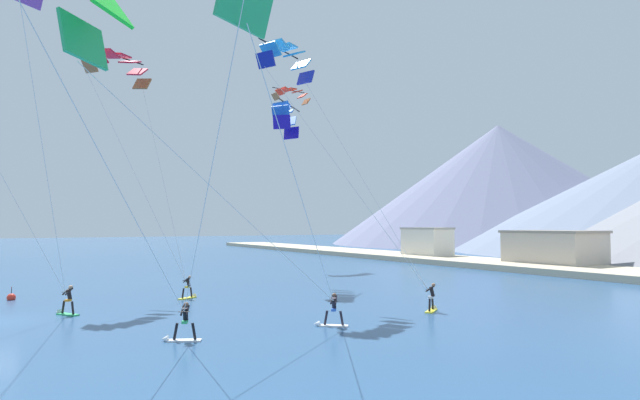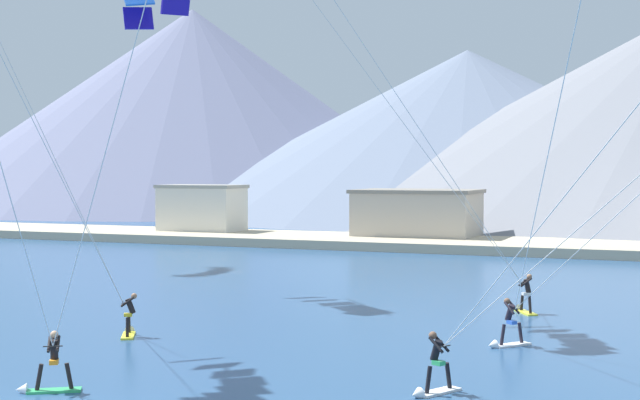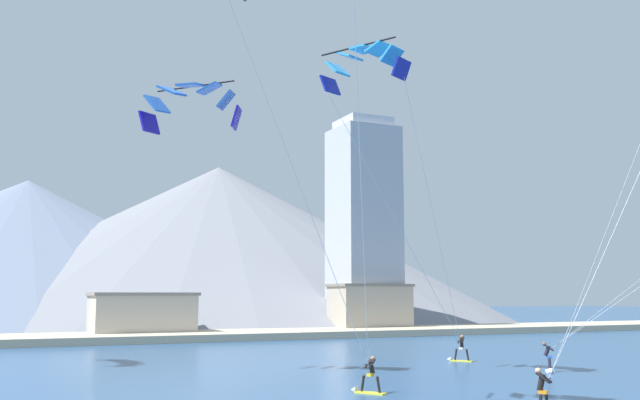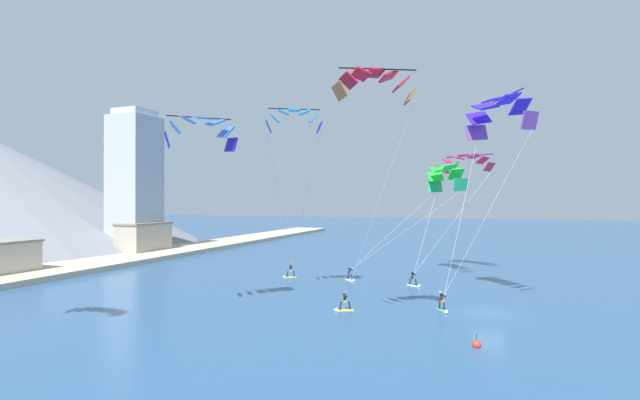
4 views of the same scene
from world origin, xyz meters
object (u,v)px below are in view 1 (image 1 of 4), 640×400
race_marker_buoy (11,298)px  parafoil_kite_distant_low_drift (291,94)px  kitesurfer_far_right (432,302)px  kitesurfer_near_trail (330,316)px  parafoil_kite_far_left (119,66)px  parafoil_kite_distant_high_outer (285,116)px  kitesurfer_near_lead (180,329)px  parafoil_kite_far_right (287,59)px  kitesurfer_mid_center (66,306)px  kitesurfer_far_left (190,291)px

race_marker_buoy → parafoil_kite_distant_low_drift: bearing=119.3°
kitesurfer_far_right → kitesurfer_near_trail: bearing=-85.5°
kitesurfer_far_right → parafoil_kite_far_left: size_ratio=0.10×
parafoil_kite_distant_high_outer → race_marker_buoy: bearing=-90.2°
kitesurfer_near_trail → kitesurfer_near_lead: bearing=-95.2°
kitesurfer_far_right → parafoil_kite_distant_high_outer: size_ratio=0.33×
race_marker_buoy → kitesurfer_near_trail: bearing=36.3°
parafoil_kite_far_right → race_marker_buoy: bearing=-118.0°
kitesurfer_far_right → parafoil_kite_far_right: size_ratio=0.11×
kitesurfer_near_lead → parafoil_kite_distant_low_drift: bearing=145.6°
kitesurfer_mid_center → race_marker_buoy: 8.69m
kitesurfer_far_right → parafoil_kite_distant_high_outer: bearing=-178.2°
kitesurfer_mid_center → kitesurfer_near_lead: bearing=20.8°
parafoil_kite_far_left → race_marker_buoy: 18.40m
kitesurfer_far_left → parafoil_kite_distant_low_drift: 37.53m
kitesurfer_near_trail → parafoil_kite_distant_low_drift: bearing=154.9°
kitesurfer_mid_center → parafoil_kite_far_left: bearing=154.5°
kitesurfer_near_lead → parafoil_kite_far_left: parafoil_kite_far_left is taller
kitesurfer_near_lead → kitesurfer_near_trail: size_ratio=1.02×
kitesurfer_near_trail → race_marker_buoy: bearing=-143.7°
kitesurfer_mid_center → kitesurfer_far_right: (9.97, 18.75, 0.01)m
kitesurfer_mid_center → parafoil_kite_far_right: 21.65m
kitesurfer_far_left → parafoil_kite_far_right: 17.98m
kitesurfer_far_left → kitesurfer_far_right: 16.64m
kitesurfer_near_lead → kitesurfer_far_right: kitesurfer_far_right is taller
parafoil_kite_distant_low_drift → race_marker_buoy: bearing=-60.7°
kitesurfer_mid_center → parafoil_kite_distant_low_drift: bearing=132.3°
kitesurfer_near_trail → parafoil_kite_far_right: (-10.01, 2.73, 16.63)m
parafoil_kite_far_left → race_marker_buoy: parafoil_kite_far_left is taller
kitesurfer_mid_center → kitesurfer_far_left: kitesurfer_mid_center is taller
kitesurfer_mid_center → kitesurfer_near_trail: bearing=46.5°
kitesurfer_near_lead → kitesurfer_far_right: 14.99m
kitesurfer_near_lead → parafoil_kite_far_right: size_ratio=0.10×
parafoil_kite_far_right → kitesurfer_mid_center: bearing=-92.4°
kitesurfer_near_trail → parafoil_kite_far_left: parafoil_kite_far_left is taller
kitesurfer_near_lead → race_marker_buoy: kitesurfer_near_lead is taller
parafoil_kite_far_right → parafoil_kite_distant_high_outer: bearing=153.7°
parafoil_kite_distant_high_outer → kitesurfer_mid_center: bearing=-65.8°
kitesurfer_far_right → parafoil_kite_far_right: (-9.41, -4.89, 16.61)m
parafoil_kite_far_left → parafoil_kite_far_right: bearing=49.0°
kitesurfer_far_left → parafoil_kite_far_right: bearing=61.1°
kitesurfer_near_lead → parafoil_kite_distant_high_outer: (-18.08, 14.42, 14.55)m
kitesurfer_near_lead → parafoil_kite_far_right: (-9.34, 10.10, 16.61)m
race_marker_buoy → kitesurfer_mid_center: bearing=18.2°
kitesurfer_far_left → race_marker_buoy: 12.03m
kitesurfer_mid_center → kitesurfer_far_left: 8.40m
kitesurfer_near_trail → kitesurfer_mid_center: size_ratio=0.98×
race_marker_buoy → parafoil_kite_far_left: bearing=88.8°
parafoil_kite_distant_low_drift → kitesurfer_near_trail: bearing=-25.1°
parafoil_kite_distant_low_drift → kitesurfer_far_left: bearing=-41.3°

